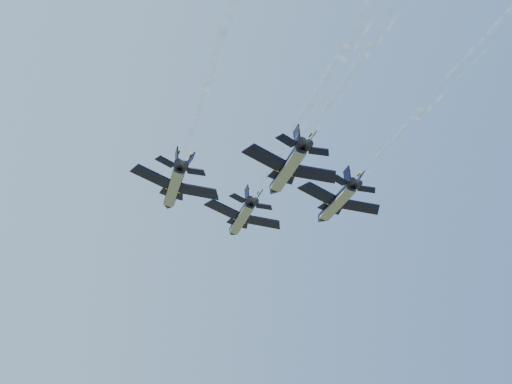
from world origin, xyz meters
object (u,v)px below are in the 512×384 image
jet_left (174,186)px  jet_slot (288,169)px  jet_lead (242,218)px  jet_right (337,202)px

jet_left → jet_slot: size_ratio=1.00×
jet_lead → jet_right: bearing=-41.3°
jet_right → jet_slot: 14.94m
jet_left → jet_right: 23.56m
jet_left → jet_right: same height
jet_slot → jet_lead: bearing=93.6°
jet_lead → jet_slot: size_ratio=1.00×
jet_lead → jet_left: size_ratio=1.00×
jet_left → jet_right: size_ratio=1.00×
jet_right → jet_left: bearing=-177.6°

